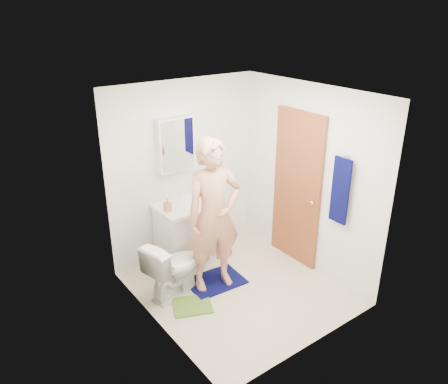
{
  "coord_description": "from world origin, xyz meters",
  "views": [
    {
      "loc": [
        -2.8,
        -3.51,
        3.23
      ],
      "look_at": [
        -0.04,
        0.25,
        1.22
      ],
      "focal_mm": 35.0,
      "sensor_mm": 36.0,
      "label": 1
    }
  ],
  "objects_px": {
    "vanity_cabinet": "(188,235)",
    "medicine_cabinet": "(175,144)",
    "soap_dispenser": "(167,205)",
    "toothbrush_cup": "(199,192)",
    "man": "(214,216)",
    "towel": "(340,191)",
    "toilet": "(174,267)"
  },
  "relations": [
    {
      "from": "towel",
      "to": "man",
      "type": "height_order",
      "value": "man"
    },
    {
      "from": "towel",
      "to": "toothbrush_cup",
      "type": "bearing_deg",
      "value": 118.9
    },
    {
      "from": "man",
      "to": "vanity_cabinet",
      "type": "bearing_deg",
      "value": 96.86
    },
    {
      "from": "vanity_cabinet",
      "to": "man",
      "type": "xyz_separation_m",
      "value": [
        -0.04,
        -0.67,
        0.56
      ]
    },
    {
      "from": "toilet",
      "to": "soap_dispenser",
      "type": "distance_m",
      "value": 0.79
    },
    {
      "from": "soap_dispenser",
      "to": "toothbrush_cup",
      "type": "distance_m",
      "value": 0.61
    },
    {
      "from": "towel",
      "to": "soap_dispenser",
      "type": "relative_size",
      "value": 4.65
    },
    {
      "from": "towel",
      "to": "toilet",
      "type": "xyz_separation_m",
      "value": [
        -1.7,
        0.96,
        -0.89
      ]
    },
    {
      "from": "toilet",
      "to": "toothbrush_cup",
      "type": "height_order",
      "value": "toothbrush_cup"
    },
    {
      "from": "man",
      "to": "toothbrush_cup",
      "type": "bearing_deg",
      "value": 78.54
    },
    {
      "from": "man",
      "to": "towel",
      "type": "bearing_deg",
      "value": -23.12
    },
    {
      "from": "soap_dispenser",
      "to": "toothbrush_cup",
      "type": "height_order",
      "value": "soap_dispenser"
    },
    {
      "from": "soap_dispenser",
      "to": "man",
      "type": "bearing_deg",
      "value": -68.06
    },
    {
      "from": "vanity_cabinet",
      "to": "soap_dispenser",
      "type": "xyz_separation_m",
      "value": [
        -0.3,
        -0.03,
        0.54
      ]
    },
    {
      "from": "towel",
      "to": "toilet",
      "type": "relative_size",
      "value": 1.1
    },
    {
      "from": "vanity_cabinet",
      "to": "towel",
      "type": "height_order",
      "value": "towel"
    },
    {
      "from": "vanity_cabinet",
      "to": "medicine_cabinet",
      "type": "relative_size",
      "value": 1.14
    },
    {
      "from": "vanity_cabinet",
      "to": "medicine_cabinet",
      "type": "xyz_separation_m",
      "value": [
        0.0,
        0.22,
        1.2
      ]
    },
    {
      "from": "medicine_cabinet",
      "to": "towel",
      "type": "xyz_separation_m",
      "value": [
        1.18,
        -1.71,
        -0.35
      ]
    },
    {
      "from": "medicine_cabinet",
      "to": "toilet",
      "type": "bearing_deg",
      "value": -125.03
    },
    {
      "from": "toilet",
      "to": "toothbrush_cup",
      "type": "distance_m",
      "value": 1.17
    },
    {
      "from": "vanity_cabinet",
      "to": "soap_dispenser",
      "type": "bearing_deg",
      "value": -173.49
    },
    {
      "from": "medicine_cabinet",
      "to": "soap_dispenser",
      "type": "xyz_separation_m",
      "value": [
        -0.3,
        -0.26,
        -0.66
      ]
    },
    {
      "from": "man",
      "to": "soap_dispenser",
      "type": "bearing_deg",
      "value": 122.37
    },
    {
      "from": "vanity_cabinet",
      "to": "man",
      "type": "relative_size",
      "value": 0.43
    },
    {
      "from": "towel",
      "to": "medicine_cabinet",
      "type": "bearing_deg",
      "value": 124.61
    },
    {
      "from": "medicine_cabinet",
      "to": "soap_dispenser",
      "type": "relative_size",
      "value": 4.07
    },
    {
      "from": "towel",
      "to": "man",
      "type": "relative_size",
      "value": 0.43
    },
    {
      "from": "towel",
      "to": "toothbrush_cup",
      "type": "relative_size",
      "value": 6.6
    },
    {
      "from": "vanity_cabinet",
      "to": "toothbrush_cup",
      "type": "distance_m",
      "value": 0.59
    },
    {
      "from": "medicine_cabinet",
      "to": "vanity_cabinet",
      "type": "bearing_deg",
      "value": -90.0
    },
    {
      "from": "vanity_cabinet",
      "to": "man",
      "type": "height_order",
      "value": "man"
    }
  ]
}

